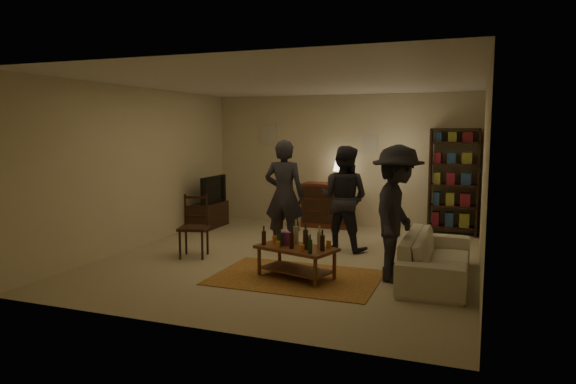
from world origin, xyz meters
The scene contains 13 objects.
floor centered at (0.00, 0.00, 0.00)m, with size 6.00×6.00×0.00m, color #C6B793.
room_shell centered at (-0.65, 2.98, 1.81)m, with size 6.00×6.00×6.00m.
rug centered at (0.43, -0.98, 0.01)m, with size 2.20×1.50×0.01m, color #943F20.
coffee_table centered at (0.42, -0.97, 0.39)m, with size 1.17×0.85×0.77m.
dining_chair centered at (-1.48, -0.40, 0.52)m, with size 0.53×0.53×0.99m.
tv_stand centered at (-2.44, 1.80, 0.38)m, with size 0.40×1.00×1.06m.
dresser centered at (-0.19, 2.71, 0.48)m, with size 1.00×0.50×1.36m.
bookshelf centered at (2.25, 2.78, 1.03)m, with size 0.90×0.34×2.02m.
floor_lamp centered at (1.20, 2.27, 1.37)m, with size 0.36×0.36×1.62m.
sofa centered at (2.20, -0.40, 0.30)m, with size 2.08×0.81×0.61m, color beige.
person_left centered at (-0.31, 0.52, 0.92)m, with size 0.67×0.44×1.83m, color #27262E.
person_right centered at (0.62, 0.83, 0.87)m, with size 0.84×0.66×1.73m, color #24232A.
person_by_sofa centered at (1.70, -0.64, 0.90)m, with size 1.16×0.67×1.80m, color #23232A.
Camera 1 is at (2.67, -7.33, 1.99)m, focal length 32.00 mm.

